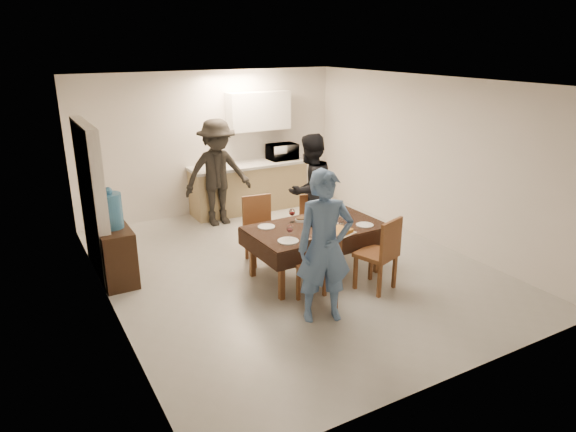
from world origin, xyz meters
name	(u,v)px	position (x,y,z in m)	size (l,w,h in m)	color
floor	(291,267)	(0.00, 0.00, 0.00)	(5.00, 6.00, 0.02)	#A6A6A2
ceiling	(292,81)	(0.00, 0.00, 2.60)	(5.00, 6.00, 0.02)	white
wall_back	(211,143)	(0.00, 3.00, 1.30)	(5.00, 0.02, 2.60)	silver
wall_front	(461,256)	(0.00, -3.00, 1.30)	(5.00, 0.02, 2.60)	silver
wall_left	(101,207)	(-2.50, 0.00, 1.30)	(0.02, 6.00, 2.60)	silver
wall_right	(428,160)	(2.50, 0.00, 1.30)	(0.02, 6.00, 2.60)	silver
stub_partition	(93,200)	(-2.42, 1.20, 1.05)	(0.15, 1.40, 2.10)	silver
kitchen_base_cabinet	(249,188)	(0.60, 2.68, 0.43)	(2.20, 0.60, 0.86)	tan
kitchen_worktop	(248,165)	(0.60, 2.68, 0.89)	(2.24, 0.64, 0.05)	#B8B8B2
upper_cabinet	(259,111)	(0.90, 2.82, 1.85)	(1.20, 0.34, 0.70)	white
dining_table	(316,229)	(0.17, -0.37, 0.68)	(1.85, 1.11, 0.71)	black
chair_near_left	(322,263)	(-0.28, -1.21, 0.59)	(0.51, 0.52, 0.52)	brown
chair_near_right	(381,248)	(0.62, -1.21, 0.61)	(0.57, 0.58, 0.54)	brown
chair_far_left	(264,226)	(-0.28, 0.29, 0.59)	(0.49, 0.49, 0.52)	brown
chair_far_right	(317,220)	(0.62, 0.30, 0.52)	(0.48, 0.49, 0.46)	brown
console	(115,254)	(-2.28, 0.77, 0.38)	(0.41, 0.83, 0.77)	black
water_jug	(110,211)	(-2.28, 0.77, 1.00)	(0.31, 0.31, 0.46)	#458EC6
wine_bottle	(311,214)	(0.12, -0.32, 0.87)	(0.08, 0.08, 0.33)	black
water_pitcher	(339,217)	(0.52, -0.42, 0.80)	(0.12, 0.12, 0.19)	white
savoury_tart	(338,232)	(0.27, -0.75, 0.74)	(0.42, 0.32, 0.05)	#AC7E32
salad_bowl	(327,217)	(0.47, -0.19, 0.74)	(0.17, 0.17, 0.07)	silver
mushroom_dish	(302,220)	(0.12, -0.09, 0.73)	(0.19, 0.19, 0.03)	silver
wine_glass_a	(290,232)	(-0.38, -0.62, 0.81)	(0.09, 0.09, 0.20)	white
wine_glass_b	(339,208)	(0.72, -0.12, 0.81)	(0.09, 0.09, 0.20)	white
wine_glass_c	(292,216)	(-0.03, -0.07, 0.81)	(0.09, 0.09, 0.20)	white
plate_near_left	(288,241)	(-0.43, -0.67, 0.72)	(0.27, 0.27, 0.02)	silver
plate_near_right	(365,225)	(0.77, -0.67, 0.72)	(0.24, 0.24, 0.01)	silver
plate_far_left	(266,227)	(-0.43, -0.07, 0.72)	(0.23, 0.23, 0.01)	silver
plate_far_right	(340,213)	(0.77, -0.07, 0.72)	(0.24, 0.24, 0.01)	silver
microwave	(282,152)	(1.33, 2.68, 1.06)	(0.55, 0.37, 0.30)	white
person_near	(325,247)	(-0.38, -1.42, 0.89)	(0.65, 0.43, 1.79)	#5173A3
person_far	(310,190)	(0.72, 0.68, 0.88)	(0.86, 0.67, 1.76)	black
person_kitchen	(218,173)	(-0.20, 2.23, 0.93)	(1.20, 0.69, 1.86)	black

